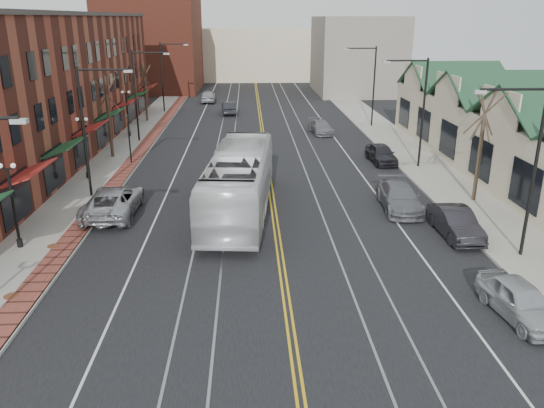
{
  "coord_description": "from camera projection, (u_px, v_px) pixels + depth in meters",
  "views": [
    {
      "loc": [
        -1.47,
        -16.55,
        10.87
      ],
      "look_at": [
        -0.31,
        8.54,
        2.0
      ],
      "focal_mm": 35.0,
      "sensor_mm": 36.0,
      "label": 1
    }
  ],
  "objects": [
    {
      "name": "distant_car_far",
      "position": [
        208.0,
        96.0,
        71.51
      ],
      "size": [
        2.08,
        4.91,
        1.65
      ],
      "primitive_type": "imported",
      "rotation": [
        0.0,
        0.0,
        3.17
      ],
      "color": "#989A9F",
      "rests_on": "ground"
    },
    {
      "name": "streetlight_r_1",
      "position": [
        418.0,
        102.0,
        38.8
      ],
      "size": [
        3.33,
        0.25,
        8.0
      ],
      "color": "black",
      "rests_on": "sidewalk_right"
    },
    {
      "name": "manhole_far",
      "position": [
        53.0,
        246.0,
        26.27
      ],
      "size": [
        0.6,
        0.6,
        0.02
      ],
      "primitive_type": "cylinder",
      "color": "#592D19",
      "rests_on": "sidewalk_left"
    },
    {
      "name": "sidewalk_left",
      "position": [
        100.0,
        178.0,
        37.56
      ],
      "size": [
        4.0,
        120.0,
        0.15
      ],
      "primitive_type": "cube",
      "color": "gray",
      "rests_on": "ground"
    },
    {
      "name": "building_right",
      "position": [
        518.0,
        143.0,
        38.13
      ],
      "size": [
        8.0,
        36.0,
        4.6
      ],
      "primitive_type": "cube",
      "color": "#C4B697",
      "rests_on": "ground"
    },
    {
      "name": "parked_suv",
      "position": [
        113.0,
        201.0,
        30.6
      ],
      "size": [
        2.82,
        6.05,
        1.67
      ],
      "primitive_type": "imported",
      "rotation": [
        0.0,
        0.0,
        3.15
      ],
      "color": "#A1A2A8",
      "rests_on": "ground"
    },
    {
      "name": "sidewalk_right",
      "position": [
        433.0,
        174.0,
        38.61
      ],
      "size": [
        4.0,
        120.0,
        0.15
      ],
      "primitive_type": "cube",
      "color": "gray",
      "rests_on": "ground"
    },
    {
      "name": "tree_left_far",
      "position": [
        145.0,
        92.0,
        57.2
      ],
      "size": [
        1.66,
        1.28,
        6.02
      ],
      "color": "#382B21",
      "rests_on": "sidewalk_left"
    },
    {
      "name": "distant_car_right",
      "position": [
        321.0,
        127.0,
        52.25
      ],
      "size": [
        2.38,
        4.65,
        1.29
      ],
      "primitive_type": "imported",
      "rotation": [
        0.0,
        0.0,
        0.13
      ],
      "color": "slate",
      "rests_on": "ground"
    },
    {
      "name": "parked_car_c",
      "position": [
        399.0,
        197.0,
        31.54
      ],
      "size": [
        2.4,
        5.32,
        1.51
      ],
      "primitive_type": "imported",
      "rotation": [
        0.0,
        0.0,
        -0.05
      ],
      "color": "slate",
      "rests_on": "ground"
    },
    {
      "name": "manhole_mid",
      "position": [
        11.0,
        296.0,
        21.56
      ],
      "size": [
        0.6,
        0.6,
        0.02
      ],
      "primitive_type": "cylinder",
      "color": "#592D19",
      "rests_on": "sidewalk_left"
    },
    {
      "name": "lamppost_l_1",
      "position": [
        14.0,
        208.0,
        25.52
      ],
      "size": [
        0.84,
        0.28,
        4.27
      ],
      "color": "black",
      "rests_on": "sidewalk_left"
    },
    {
      "name": "streetlight_l_1",
      "position": [
        90.0,
        119.0,
        32.19
      ],
      "size": [
        3.33,
        0.25,
        8.0
      ],
      "color": "black",
      "rests_on": "sidewalk_left"
    },
    {
      "name": "lamppost_l_3",
      "position": [
        128.0,
        114.0,
        50.01
      ],
      "size": [
        0.84,
        0.28,
        4.27
      ],
      "color": "black",
      "rests_on": "sidewalk_left"
    },
    {
      "name": "distant_car_left",
      "position": [
        229.0,
        108.0,
        62.82
      ],
      "size": [
        1.95,
        4.54,
        1.45
      ],
      "primitive_type": "imported",
      "rotation": [
        0.0,
        0.0,
        3.24
      ],
      "color": "black",
      "rests_on": "ground"
    },
    {
      "name": "backdrop_left",
      "position": [
        153.0,
        44.0,
        82.18
      ],
      "size": [
        14.0,
        18.0,
        14.0
      ],
      "primitive_type": "cube",
      "color": "maroon",
      "rests_on": "ground"
    },
    {
      "name": "parked_car_b",
      "position": [
        455.0,
        223.0,
        27.64
      ],
      "size": [
        1.67,
        4.56,
        1.49
      ],
      "primitive_type": "imported",
      "rotation": [
        0.0,
        0.0,
        0.02
      ],
      "color": "black",
      "rests_on": "ground"
    },
    {
      "name": "traffic_signal",
      "position": [
        129.0,
        135.0,
        40.63
      ],
      "size": [
        0.18,
        0.15,
        3.8
      ],
      "color": "black",
      "rests_on": "sidewalk_left"
    },
    {
      "name": "ground",
      "position": [
        291.0,
        334.0,
        19.27
      ],
      "size": [
        160.0,
        160.0,
        0.0
      ],
      "primitive_type": "plane",
      "color": "black",
      "rests_on": "ground"
    },
    {
      "name": "streetlight_l_2",
      "position": [
        140.0,
        87.0,
        47.26
      ],
      "size": [
        3.33,
        0.25,
        8.0
      ],
      "color": "black",
      "rests_on": "sidewalk_left"
    },
    {
      "name": "backdrop_mid",
      "position": [
        255.0,
        54.0,
        97.84
      ],
      "size": [
        22.0,
        14.0,
        9.0
      ],
      "primitive_type": "cube",
      "color": "#C4B697",
      "rests_on": "ground"
    },
    {
      "name": "parked_car_a",
      "position": [
        520.0,
        300.0,
        20.11
      ],
      "size": [
        2.22,
        4.39,
        1.43
      ],
      "primitive_type": "imported",
      "rotation": [
        0.0,
        0.0,
        0.13
      ],
      "color": "#ABAFB3",
      "rests_on": "ground"
    },
    {
      "name": "transit_bus",
      "position": [
        239.0,
        182.0,
        30.7
      ],
      "size": [
        4.4,
        13.71,
        3.75
      ],
      "primitive_type": "imported",
      "rotation": [
        0.0,
        0.0,
        3.05
      ],
      "color": "white",
      "rests_on": "ground"
    },
    {
      "name": "parked_car_d",
      "position": [
        381.0,
        154.0,
        41.67
      ],
      "size": [
        1.99,
        4.43,
        1.48
      ],
      "primitive_type": "imported",
      "rotation": [
        0.0,
        0.0,
        0.06
      ],
      "color": "black",
      "rests_on": "ground"
    },
    {
      "name": "streetlight_r_0",
      "position": [
        527.0,
        155.0,
        23.73
      ],
      "size": [
        3.33,
        0.25,
        8.0
      ],
      "color": "black",
      "rests_on": "sidewalk_right"
    },
    {
      "name": "lamppost_l_2",
      "position": [
        85.0,
        149.0,
        36.82
      ],
      "size": [
        0.84,
        0.28,
        4.27
      ],
      "color": "black",
      "rests_on": "sidewalk_left"
    },
    {
      "name": "building_left",
      "position": [
        26.0,
        89.0,
        42.05
      ],
      "size": [
        10.0,
        50.0,
        11.0
      ],
      "primitive_type": "cube",
      "color": "maroon",
      "rests_on": "ground"
    },
    {
      "name": "streetlight_r_2",
      "position": [
        370.0,
        78.0,
        53.87
      ],
      "size": [
        3.33,
        0.25,
        8.0
      ],
      "color": "black",
      "rests_on": "sidewalk_right"
    },
    {
      "name": "backdrop_right",
      "position": [
        357.0,
        55.0,
        79.32
      ],
      "size": [
        12.0,
        16.0,
        11.0
      ],
      "primitive_type": "cube",
      "color": "slate",
      "rests_on": "ground"
    },
    {
      "name": "tree_left_near",
      "position": [
        109.0,
        115.0,
        42.05
      ],
      "size": [
        1.78,
        1.37,
        6.48
      ],
      "color": "#382B21",
      "rests_on": "sidewalk_left"
    },
    {
      "name": "streetlight_l_3",
      "position": [
        166.0,
        70.0,
        62.33
      ],
      "size": [
        3.33,
        0.25,
        8.0
      ],
      "color": "black",
      "rests_on": "sidewalk_left"
    },
    {
      "name": "tree_right_mid",
      "position": [
        481.0,
        143.0,
        31.75
      ],
      "size": [
        1.9,
        1.46,
        6.93
      ],
      "color": "#382B21",
      "rests_on": "sidewalk_right"
    }
  ]
}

